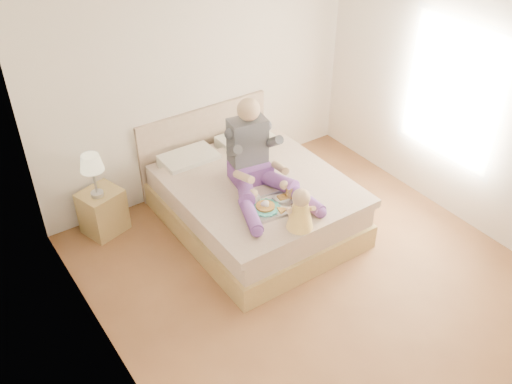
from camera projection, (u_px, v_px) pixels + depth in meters
room at (327, 143)px, 4.92m from camera, size 4.02×4.22×2.71m
bed at (251, 198)px, 6.30m from camera, size 1.70×2.18×1.00m
nightstand at (103, 211)px, 6.20m from camera, size 0.51×0.47×0.51m
lamp at (92, 165)px, 5.79m from camera, size 0.24×0.24×0.50m
adult at (256, 163)px, 5.82m from camera, size 0.80×1.21×0.96m
tray at (274, 204)px, 5.66m from camera, size 0.53×0.45×0.14m
baby at (300, 211)px, 5.33m from camera, size 0.32×0.38×0.43m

